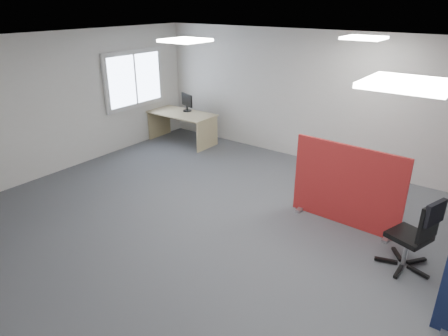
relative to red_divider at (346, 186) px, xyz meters
The scene contains 10 objects.
floor 1.72m from the red_divider, 124.63° to the right, with size 9.00×9.00×0.00m, color #54575C.
ceiling 2.62m from the red_divider, 124.63° to the right, with size 9.00×7.00×0.02m, color white.
wall_back 2.47m from the red_divider, 112.67° to the left, with size 9.00×0.02×2.70m, color silver.
wall_left 5.62m from the red_divider, 166.30° to the right, with size 0.02×7.00×2.70m, color silver.
window 5.47m from the red_divider, behind, with size 0.06×1.70×1.30m.
ceiling_lights 2.22m from the red_divider, 131.52° to the right, with size 4.10×4.10×0.04m.
red_divider is the anchor object (origin of this frame).
second_desk 4.81m from the red_divider, 162.72° to the left, with size 1.62×0.81×0.73m.
monitor_second 4.87m from the red_divider, 160.89° to the left, with size 0.45×0.21×0.42m.
office_chair 1.32m from the red_divider, 28.04° to the right, with size 0.69×0.66×1.04m.
Camera 1 is at (2.66, -4.14, 3.24)m, focal length 32.00 mm.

